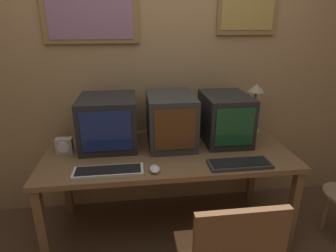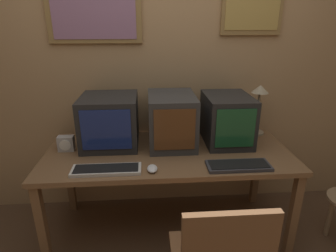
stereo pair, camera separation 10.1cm
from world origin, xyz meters
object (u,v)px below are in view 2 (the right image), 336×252
at_px(keyboard_side, 238,165).
at_px(desk_lamp, 259,99).
at_px(monitor_left, 110,121).
at_px(keyboard_main, 106,170).
at_px(desk_clock, 66,143).
at_px(monitor_center, 172,120).
at_px(monitor_right, 227,119).
at_px(mouse_near_keyboard, 152,169).

height_order(keyboard_side, desk_lamp, desk_lamp).
height_order(monitor_left, keyboard_main, monitor_left).
distance_m(desk_clock, desk_lamp, 1.58).
height_order(monitor_center, monitor_right, monitor_center).
bearing_deg(desk_clock, desk_lamp, 8.61).
height_order(monitor_left, desk_lamp, desk_lamp).
height_order(monitor_right, mouse_near_keyboard, monitor_right).
height_order(monitor_left, desk_clock, monitor_left).
height_order(mouse_near_keyboard, desk_clock, desk_clock).
xyz_separation_m(monitor_left, keyboard_side, (0.89, -0.45, -0.18)).
distance_m(monitor_center, desk_lamp, 0.77).
bearing_deg(keyboard_main, desk_clock, 134.87).
xyz_separation_m(monitor_right, mouse_near_keyboard, (-0.60, -0.44, -0.17)).
bearing_deg(keyboard_side, keyboard_main, 179.33).
height_order(keyboard_side, mouse_near_keyboard, mouse_near_keyboard).
relative_size(keyboard_main, desk_clock, 3.83).
xyz_separation_m(monitor_left, monitor_right, (0.91, -0.02, -0.00)).
bearing_deg(mouse_near_keyboard, desk_clock, 150.64).
xyz_separation_m(monitor_left, desk_clock, (-0.32, -0.10, -0.14)).
distance_m(monitor_right, desk_clock, 1.24).
bearing_deg(monitor_left, mouse_near_keyboard, -55.72).
relative_size(monitor_center, keyboard_side, 1.13).
bearing_deg(keyboard_main, desk_lamp, 25.45).
relative_size(mouse_near_keyboard, desk_clock, 0.86).
distance_m(monitor_left, keyboard_main, 0.48).
distance_m(monitor_center, keyboard_main, 0.65).
height_order(monitor_right, keyboard_side, monitor_right).
bearing_deg(desk_clock, mouse_near_keyboard, -29.36).
bearing_deg(desk_lamp, keyboard_main, -154.55).
bearing_deg(monitor_right, desk_lamp, 25.77).
height_order(keyboard_main, keyboard_side, same).
bearing_deg(mouse_near_keyboard, keyboard_main, 176.68).
xyz_separation_m(mouse_near_keyboard, desk_lamp, (0.91, 0.59, 0.29)).
relative_size(monitor_right, mouse_near_keyboard, 4.61).
bearing_deg(desk_lamp, desk_clock, -171.39).
bearing_deg(monitor_center, monitor_right, 1.07).
height_order(monitor_left, monitor_center, monitor_center).
height_order(monitor_center, mouse_near_keyboard, monitor_center).
relative_size(keyboard_main, desk_lamp, 1.06).
relative_size(monitor_right, keyboard_main, 1.04).
xyz_separation_m(keyboard_main, desk_clock, (-0.34, 0.34, 0.04)).
bearing_deg(keyboard_main, monitor_center, 42.22).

